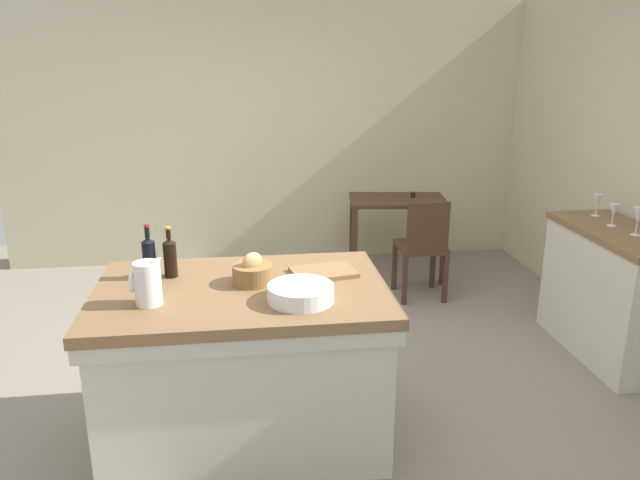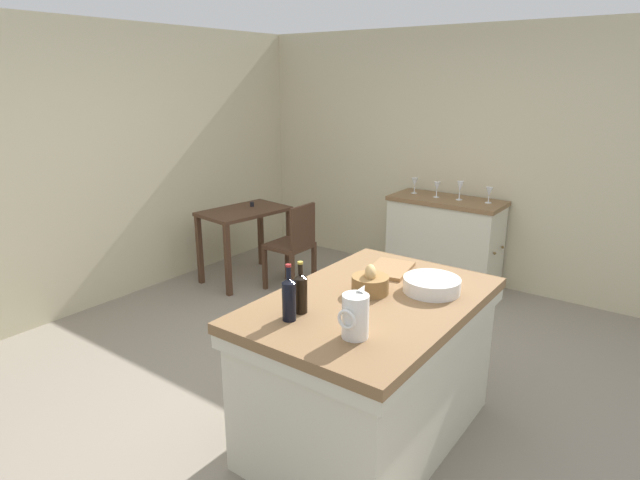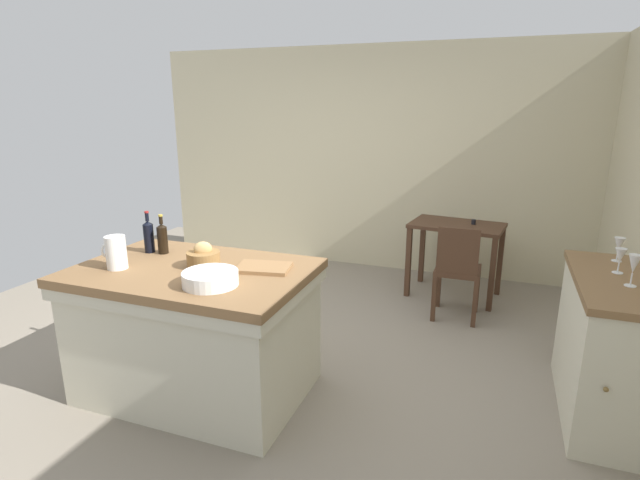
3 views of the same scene
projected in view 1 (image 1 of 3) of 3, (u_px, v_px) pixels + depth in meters
name	position (u px, v px, depth m)	size (l,w,h in m)	color
ground_plane	(296.00, 380.00, 4.03)	(6.76, 6.76, 0.00)	gray
wall_back	(271.00, 135.00, 6.11)	(5.32, 0.12, 2.60)	beige
island_table	(244.00, 358.00, 3.31)	(1.54, 1.02, 0.90)	brown
side_cabinet	(612.00, 293.00, 4.28)	(0.52, 1.15, 0.92)	brown
writing_desk	(397.00, 212.00, 5.77)	(0.97, 0.68, 0.82)	#472D1E
wooden_chair	(423.00, 245.00, 5.25)	(0.40, 0.40, 0.90)	#472D1E
pitcher	(147.00, 283.00, 2.94)	(0.17, 0.13, 0.26)	white
wash_bowl	(301.00, 293.00, 3.00)	(0.33, 0.33, 0.08)	white
bread_basket	(253.00, 272.00, 3.23)	(0.22, 0.22, 0.17)	olive
cutting_board	(324.00, 272.00, 3.37)	(0.34, 0.24, 0.02)	olive
wine_bottle_dark	(170.00, 257.00, 3.31)	(0.07, 0.07, 0.28)	black
wine_bottle_amber	(149.00, 257.00, 3.28)	(0.07, 0.07, 0.30)	black
wine_glass_left	(638.00, 216.00, 3.99)	(0.07, 0.07, 0.19)	white
wine_glass_middle	(614.00, 211.00, 4.22)	(0.07, 0.07, 0.16)	white
wine_glass_right	(597.00, 201.00, 4.48)	(0.07, 0.07, 0.16)	white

